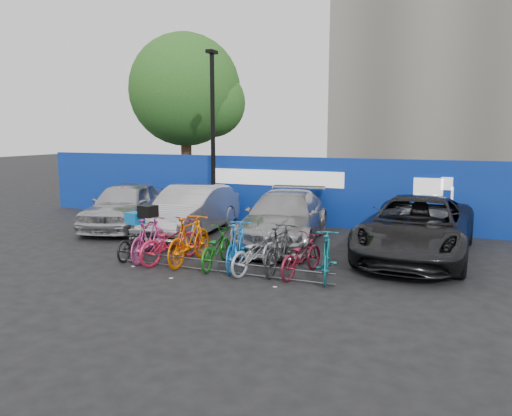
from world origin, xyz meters
The scene contains 21 objects.
ground centered at (0.00, 0.00, 0.00)m, with size 100.00×100.00×0.00m, color black.
hoarding centered at (0.01, 6.00, 1.20)m, with size 22.00×0.18×2.40m.
tree centered at (-6.77, 10.06, 5.07)m, with size 5.40×5.20×7.80m.
lamppost centered at (-3.20, 5.40, 3.27)m, with size 0.25×0.50×6.11m.
bike_rack centered at (0.00, -0.60, 0.16)m, with size 5.60×0.03×0.30m.
car_0 centered at (-5.42, 3.15, 0.79)m, with size 1.87×4.64×1.58m, color #AAAAAF.
car_1 centered at (-2.81, 3.07, 0.78)m, with size 1.66×4.75×1.57m, color #A8A8AD.
car_2 centered at (0.37, 3.01, 0.76)m, with size 2.12×5.23×1.52m, color #9B9A9F.
car_3 centered at (4.15, 2.74, 0.79)m, with size 2.63×5.71×1.59m, color black.
bike_0 centered at (-2.67, -0.13, 0.45)m, with size 0.60×1.71×0.90m, color black.
bike_1 centered at (-2.21, -0.19, 0.56)m, with size 0.53×1.88×1.13m, color #C73C88.
bike_2 centered at (-1.58, -0.16, 0.53)m, with size 0.71×2.03×1.07m, color #C21D3D.
bike_3 centered at (-1.04, -0.14, 0.61)m, with size 0.58×2.04×1.22m, color #E76002.
bike_4 centered at (-0.31, -0.12, 0.48)m, with size 0.63×1.81×0.95m, color #126714.
bike_5 centered at (0.24, -0.09, 0.58)m, with size 0.54×1.91×1.15m, color blue.
bike_6 centered at (0.76, -0.20, 0.47)m, with size 0.63×1.81×0.95m, color #B0B2B8.
bike_7 centered at (1.33, -0.01, 0.57)m, with size 0.54×1.90×1.14m, color #262729.
bike_8 centered at (1.85, -0.05, 0.47)m, with size 0.63×1.80×0.95m, color maroon.
bike_9 centered at (2.47, -0.14, 0.54)m, with size 0.51×1.80×1.08m, color #126B76.
cargo_crate centered at (-2.67, -0.13, 1.05)m, with size 0.43×0.32×0.30m, color #0A62B1.
cargo_topcase centered at (-2.21, -0.19, 1.28)m, with size 0.41×0.37×0.30m, color black.
Camera 1 is at (5.14, -10.76, 3.30)m, focal length 35.00 mm.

